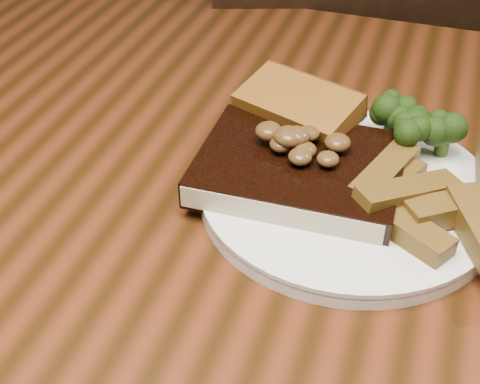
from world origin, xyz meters
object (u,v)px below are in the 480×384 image
Objects in this scene: dining_table at (251,295)px; chair_far at (341,109)px; steak at (299,169)px; garlic_bread at (297,124)px; plate at (347,195)px; potato_wedges at (433,195)px.

chair_far is at bearing 92.58° from dining_table.
steak is 0.08m from garlic_bread.
plate is (0.10, -0.56, 0.25)m from chair_far.
potato_wedges is (0.14, -0.07, -0.00)m from garlic_bread.
steak is at bearing -179.46° from potato_wedges.
chair_far is at bearing 100.01° from plate.
steak reaches higher than garlic_bread.
dining_table is 1.74× the size of chair_far.
chair_far is 0.56m from garlic_bread.
garlic_bread is at bearing 132.77° from plate.
potato_wedges reaches higher than dining_table.
steak is 1.42× the size of potato_wedges.
steak is at bearing 61.65° from dining_table.
plate is 2.10× the size of potato_wedges.
potato_wedges is (0.11, 0.00, -0.00)m from steak.
steak is at bearing 76.51° from chair_far.
garlic_bread is 0.91× the size of potato_wedges.
dining_table is at bearing -72.77° from garlic_bread.
chair_far is 0.62m from plate.
plate is at bearing 179.16° from potato_wedges.
dining_table is at bearing -160.17° from potato_wedges.
garlic_bread is (0.01, 0.12, 0.12)m from dining_table.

